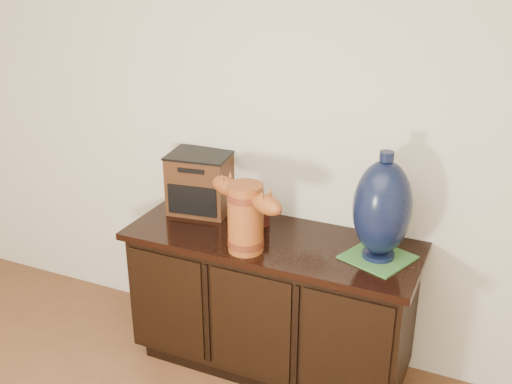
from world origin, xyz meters
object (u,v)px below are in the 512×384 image
at_px(terracotta_vessel, 246,214).
at_px(spray_can, 264,209).
at_px(tv_radio, 201,182).
at_px(lamp_base, 382,208).
at_px(sideboard, 271,302).

distance_m(terracotta_vessel, spray_can, 0.30).
height_order(terracotta_vessel, tv_radio, terracotta_vessel).
bearing_deg(spray_can, tv_radio, 175.27).
xyz_separation_m(tv_radio, spray_can, (0.38, -0.03, -0.07)).
bearing_deg(lamp_base, spray_can, 170.06).
height_order(sideboard, spray_can, spray_can).
bearing_deg(tv_radio, spray_can, -12.39).
relative_size(tv_radio, spray_can, 1.93).
height_order(tv_radio, lamp_base, lamp_base).
bearing_deg(lamp_base, terracotta_vessel, -163.21).
bearing_deg(spray_can, terracotta_vessel, -83.56).
bearing_deg(sideboard, lamp_base, 1.38).
bearing_deg(spray_can, lamp_base, -9.94).
height_order(terracotta_vessel, lamp_base, lamp_base).
distance_m(terracotta_vessel, lamp_base, 0.62).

